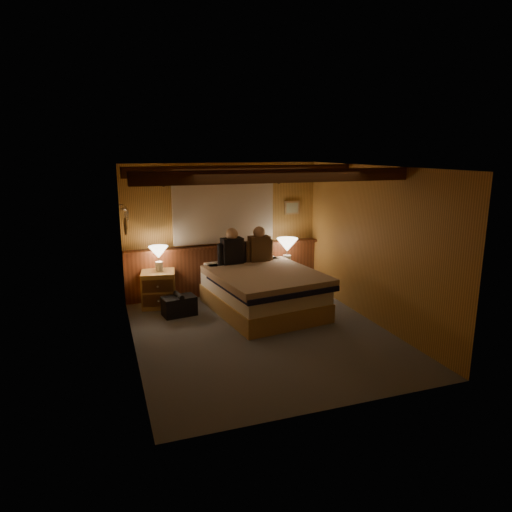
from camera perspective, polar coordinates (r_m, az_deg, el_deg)
name	(u,v)px	position (r m, az deg, el deg)	size (l,w,h in m)	color
floor	(262,334)	(6.76, 0.78, -9.70)	(4.20, 4.20, 0.00)	#50575F
ceiling	(263,167)	(6.23, 0.85, 11.08)	(4.20, 4.20, 0.00)	#D79150
wall_back	(223,230)	(8.35, -4.12, 3.30)	(3.60, 3.60, 0.00)	gold
wall_left	(130,264)	(6.03, -15.48, -1.00)	(4.20, 4.20, 0.00)	gold
wall_right	(373,245)	(7.19, 14.42, 1.31)	(4.20, 4.20, 0.00)	gold
wall_front	(336,299)	(4.54, 9.92, -5.34)	(3.60, 3.60, 0.00)	gold
wainscot	(225,268)	(8.45, -3.92, -1.55)	(3.60, 0.23, 0.94)	brown
curtain_window	(224,213)	(8.24, -4.02, 5.43)	(2.18, 0.09, 1.11)	#4E2813
ceiling_beams	(259,173)	(6.38, 0.38, 10.32)	(3.60, 1.65, 0.16)	#4E2813
coat_rail	(126,212)	(7.50, -15.94, 5.32)	(0.05, 0.55, 0.24)	silver
framed_print	(292,208)	(8.73, 4.52, 6.04)	(0.30, 0.04, 0.25)	tan
bed	(263,290)	(7.54, 0.89, -4.31)	(1.82, 2.22, 0.69)	tan
nightstand_left	(159,289)	(7.97, -12.08, -4.05)	(0.63, 0.59, 0.61)	tan
nightstand_right	(287,278)	(8.62, 3.89, -2.81)	(0.50, 0.45, 0.52)	tan
lamp_left	(158,254)	(7.85, -12.10, 0.28)	(0.33, 0.33, 0.43)	white
lamp_right	(287,247)	(8.44, 3.92, 1.19)	(0.39, 0.39, 0.51)	white
person_left	(232,249)	(7.88, -3.02, 0.86)	(0.53, 0.25, 0.65)	black
person_right	(259,247)	(8.07, 0.39, 1.15)	(0.53, 0.23, 0.65)	#49321D
duffel_bag	(179,305)	(7.53, -9.58, -6.11)	(0.57, 0.39, 0.38)	black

